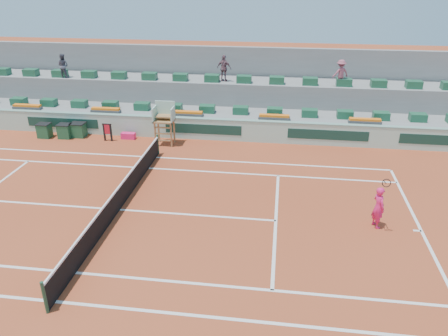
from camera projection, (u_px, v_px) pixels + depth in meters
The scene contains 20 objects.
ground at pixel (120, 210), 17.95m from camera, with size 90.00×90.00×0.00m, color #92381C.
seating_tier_lower at pixel (178, 116), 27.33m from camera, with size 36.00×4.00×1.20m, color gray.
seating_tier_upper at pixel (184, 98), 28.47m from camera, with size 36.00×2.40×2.60m, color gray.
stadium_back_wall at pixel (188, 79), 29.54m from camera, with size 36.00×0.40×4.40m, color gray.
player_bag at pixel (128, 136), 25.31m from camera, with size 0.81×0.36×0.36m, color #F5206D.
spectator_left at pixel (63, 66), 27.84m from camera, with size 0.74×0.57×1.52m, color #4A4A56.
spectator_mid at pixel (224, 68), 26.89m from camera, with size 0.95×0.40×1.62m, color #734D57.
spectator_right at pixel (341, 73), 25.81m from camera, with size 1.01×0.58×1.56m, color #984C5B.
court_lines at pixel (120, 210), 17.95m from camera, with size 23.89×11.09×0.01m.
tennis_net at pixel (118, 199), 17.73m from camera, with size 0.10×11.97×1.10m.
advertising_hoarding at pixel (170, 127), 25.33m from camera, with size 36.00×0.34×1.26m.
umpire_chair at pixel (164, 117), 24.05m from camera, with size 1.10×0.90×2.40m.
seat_row_lower at pixel (174, 107), 26.17m from camera, with size 32.90×0.60×0.44m.
seat_row_upper at pixel (180, 77), 27.30m from camera, with size 32.90×0.60×0.44m.
flower_planters at pixel (146, 112), 25.67m from camera, with size 26.80×0.36×0.28m.
drink_cooler_a at pixel (78, 130), 25.52m from camera, with size 0.83×0.72×0.84m.
drink_cooler_b at pixel (65, 131), 25.34m from camera, with size 0.75×0.65×0.84m.
drink_cooler_c at pixel (44, 130), 25.42m from camera, with size 0.74×0.64×0.84m.
towel_rack at pixel (107, 131), 24.83m from camera, with size 0.54×0.09×1.03m.
tennis_player at pixel (378, 207), 16.46m from camera, with size 0.60×0.92×2.28m.
Camera 1 is at (6.36, -14.86, 9.08)m, focal length 35.00 mm.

